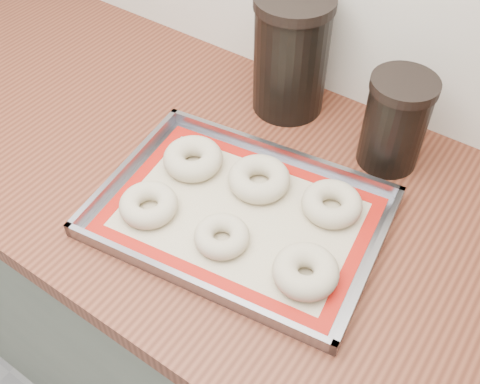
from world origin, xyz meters
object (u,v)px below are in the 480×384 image
Objects in this scene: bagel_front_mid at (222,236)px; canister_mid at (395,122)px; bagel_front_right at (306,271)px; bagel_back_mid at (259,179)px; canister_left at (291,55)px; bagel_front_left at (149,205)px; bagel_back_right at (332,204)px; baking_tray at (240,214)px; bagel_back_left at (193,159)px.

canister_mid is (0.13, 0.33, 0.07)m from bagel_front_mid.
bagel_front_right is 0.20m from bagel_back_mid.
bagel_front_mid is 0.39m from canister_left.
bagel_front_right is (0.14, 0.02, 0.00)m from bagel_front_mid.
bagel_back_right is at bearing 35.15° from bagel_front_left.
bagel_back_mid is 0.61× the size of canister_mid.
bagel_back_mid is at bearing 98.14° from baking_tray.
baking_tray is 4.99× the size of bagel_back_right.
canister_left reaches higher than bagel_back_mid.
bagel_back_mid reaches higher than bagel_front_mid.
bagel_back_mid is (-0.01, 0.07, 0.02)m from baking_tray.
bagel_back_right is (0.11, 0.16, 0.00)m from bagel_front_mid.
bagel_back_mid reaches higher than bagel_front_left.
baking_tray is 4.99× the size of bagel_front_right.
bagel_back_right is at bearing 9.36° from bagel_back_mid.
canister_mid is at bearing 38.61° from bagel_back_left.
bagel_back_left is 0.26m from bagel_back_right.
bagel_front_right reaches higher than baking_tray.
canister_left is (-0.08, 0.23, 0.10)m from bagel_back_mid.
canister_left is at bearing 109.70° from bagel_back_mid.
bagel_back_mid is (0.12, 0.15, 0.00)m from bagel_front_left.
bagel_back_left is 0.27m from canister_left.
bagel_front_left is 0.97× the size of bagel_back_right.
bagel_front_left is at bearing -127.59° from bagel_back_mid.
bagel_front_right reaches higher than bagel_front_left.
bagel_back_mid is at bearing -170.64° from bagel_back_right.
bagel_front_mid is at bearing -81.67° from bagel_back_mid.
bagel_back_left reaches higher than bagel_front_mid.
bagel_back_left reaches higher than bagel_back_mid.
bagel_front_left is at bearing -173.27° from bagel_front_mid.
bagel_back_mid is at bearing 98.33° from bagel_front_mid.
bagel_back_right is at bearing 10.56° from bagel_back_left.
bagel_back_left is 0.45× the size of canister_left.
baking_tray is 5.68× the size of bagel_front_mid.
bagel_back_left is 0.13m from bagel_back_mid.
bagel_front_right is at bearing -36.68° from bagel_back_mid.
canister_mid is (0.02, 0.17, 0.07)m from bagel_back_right.
bagel_front_left is at bearing -95.56° from canister_left.
bagel_back_right is at bearing 103.12° from bagel_front_right.
canister_mid reaches higher than bagel_back_right.
canister_mid is (0.27, 0.22, 0.06)m from bagel_back_left.
bagel_back_left is at bearing 92.87° from bagel_front_left.
bagel_back_left is 0.61× the size of canister_mid.
canister_mid reaches higher than bagel_back_left.
canister_left is (0.04, 0.25, 0.09)m from bagel_back_left.
bagel_back_left is at bearing 142.47° from bagel_front_mid.
bagel_front_right is 0.30m from bagel_back_left.
bagel_back_left is (-0.01, 0.13, 0.00)m from bagel_front_left.
bagel_back_right is 0.43× the size of canister_left.
canister_mid is at bearing 52.21° from bagel_front_left.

